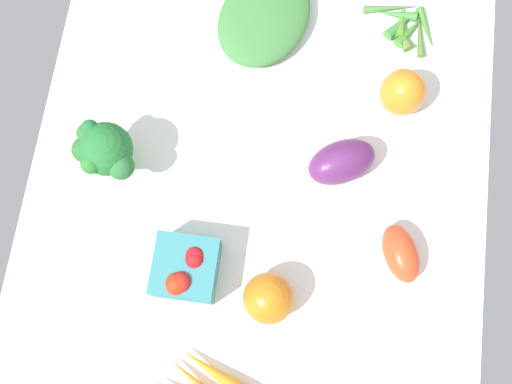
{
  "coord_description": "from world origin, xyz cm",
  "views": [
    {
      "loc": [
        -23.52,
        -3.18,
        96.93
      ],
      "look_at": [
        0.0,
        0.0,
        4.0
      ],
      "focal_mm": 41.54,
      "sensor_mm": 36.0,
      "label": 1
    }
  ],
  "objects_px": {
    "roma_tomato": "(401,254)",
    "broccoli_head": "(105,150)",
    "heirloom_tomato_orange": "(269,298)",
    "leafy_greens_clump": "(264,17)",
    "bell_pepper_orange": "(402,92)",
    "berry_basket": "(186,269)",
    "okra_pile": "(404,24)",
    "eggplant": "(342,162)"
  },
  "relations": [
    {
      "from": "berry_basket",
      "to": "roma_tomato",
      "type": "relative_size",
      "value": 1.03
    },
    {
      "from": "okra_pile",
      "to": "eggplant",
      "type": "xyz_separation_m",
      "value": [
        -0.28,
        0.09,
        0.03
      ]
    },
    {
      "from": "berry_basket",
      "to": "okra_pile",
      "type": "bearing_deg",
      "value": -32.58
    },
    {
      "from": "bell_pepper_orange",
      "to": "heirloom_tomato_orange",
      "type": "distance_m",
      "value": 0.4
    },
    {
      "from": "eggplant",
      "to": "heirloom_tomato_orange",
      "type": "distance_m",
      "value": 0.25
    },
    {
      "from": "heirloom_tomato_orange",
      "to": "leafy_greens_clump",
      "type": "bearing_deg",
      "value": 8.26
    },
    {
      "from": "bell_pepper_orange",
      "to": "okra_pile",
      "type": "xyz_separation_m",
      "value": [
        0.15,
        -0.0,
        -0.03
      ]
    },
    {
      "from": "okra_pile",
      "to": "leafy_greens_clump",
      "type": "relative_size",
      "value": 0.67
    },
    {
      "from": "leafy_greens_clump",
      "to": "roma_tomato",
      "type": "bearing_deg",
      "value": -145.26
    },
    {
      "from": "okra_pile",
      "to": "heirloom_tomato_orange",
      "type": "distance_m",
      "value": 0.54
    },
    {
      "from": "okra_pile",
      "to": "broccoli_head",
      "type": "height_order",
      "value": "broccoli_head"
    },
    {
      "from": "heirloom_tomato_orange",
      "to": "broccoli_head",
      "type": "bearing_deg",
      "value": 56.27
    },
    {
      "from": "berry_basket",
      "to": "okra_pile",
      "type": "height_order",
      "value": "berry_basket"
    },
    {
      "from": "berry_basket",
      "to": "leafy_greens_clump",
      "type": "relative_size",
      "value": 0.48
    },
    {
      "from": "berry_basket",
      "to": "eggplant",
      "type": "relative_size",
      "value": 0.86
    },
    {
      "from": "heirloom_tomato_orange",
      "to": "leafy_greens_clump",
      "type": "relative_size",
      "value": 0.39
    },
    {
      "from": "heirloom_tomato_orange",
      "to": "bell_pepper_orange",
      "type": "bearing_deg",
      "value": -25.93
    },
    {
      "from": "bell_pepper_orange",
      "to": "berry_basket",
      "type": "relative_size",
      "value": 0.89
    },
    {
      "from": "broccoli_head",
      "to": "leafy_greens_clump",
      "type": "bearing_deg",
      "value": -36.04
    },
    {
      "from": "eggplant",
      "to": "broccoli_head",
      "type": "bearing_deg",
      "value": -21.5
    },
    {
      "from": "heirloom_tomato_orange",
      "to": "leafy_greens_clump",
      "type": "height_order",
      "value": "heirloom_tomato_orange"
    },
    {
      "from": "roma_tomato",
      "to": "okra_pile",
      "type": "bearing_deg",
      "value": 159.36
    },
    {
      "from": "berry_basket",
      "to": "broccoli_head",
      "type": "xyz_separation_m",
      "value": [
        0.16,
        0.15,
        0.03
      ]
    },
    {
      "from": "berry_basket",
      "to": "broccoli_head",
      "type": "distance_m",
      "value": 0.22
    },
    {
      "from": "bell_pepper_orange",
      "to": "roma_tomato",
      "type": "distance_m",
      "value": 0.27
    },
    {
      "from": "bell_pepper_orange",
      "to": "okra_pile",
      "type": "height_order",
      "value": "bell_pepper_orange"
    },
    {
      "from": "okra_pile",
      "to": "roma_tomato",
      "type": "distance_m",
      "value": 0.41
    },
    {
      "from": "okra_pile",
      "to": "eggplant",
      "type": "height_order",
      "value": "eggplant"
    },
    {
      "from": "leafy_greens_clump",
      "to": "broccoli_head",
      "type": "height_order",
      "value": "broccoli_head"
    },
    {
      "from": "bell_pepper_orange",
      "to": "broccoli_head",
      "type": "distance_m",
      "value": 0.49
    },
    {
      "from": "berry_basket",
      "to": "roma_tomato",
      "type": "distance_m",
      "value": 0.34
    },
    {
      "from": "berry_basket",
      "to": "broccoli_head",
      "type": "bearing_deg",
      "value": 42.88
    },
    {
      "from": "heirloom_tomato_orange",
      "to": "berry_basket",
      "type": "bearing_deg",
      "value": 78.68
    },
    {
      "from": "roma_tomato",
      "to": "heirloom_tomato_orange",
      "type": "bearing_deg",
      "value": -87.11
    },
    {
      "from": "roma_tomato",
      "to": "eggplant",
      "type": "relative_size",
      "value": 0.83
    },
    {
      "from": "berry_basket",
      "to": "leafy_greens_clump",
      "type": "bearing_deg",
      "value": -7.78
    },
    {
      "from": "eggplant",
      "to": "heirloom_tomato_orange",
      "type": "xyz_separation_m",
      "value": [
        -0.23,
        0.09,
        0.01
      ]
    },
    {
      "from": "roma_tomato",
      "to": "broccoli_head",
      "type": "xyz_separation_m",
      "value": [
        0.09,
        0.48,
        0.05
      ]
    },
    {
      "from": "leafy_greens_clump",
      "to": "okra_pile",
      "type": "bearing_deg",
      "value": -83.62
    },
    {
      "from": "heirloom_tomato_orange",
      "to": "roma_tomato",
      "type": "bearing_deg",
      "value": -63.67
    },
    {
      "from": "bell_pepper_orange",
      "to": "roma_tomato",
      "type": "xyz_separation_m",
      "value": [
        -0.27,
        -0.02,
        -0.02
      ]
    },
    {
      "from": "bell_pepper_orange",
      "to": "eggplant",
      "type": "bearing_deg",
      "value": 146.32
    }
  ]
}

